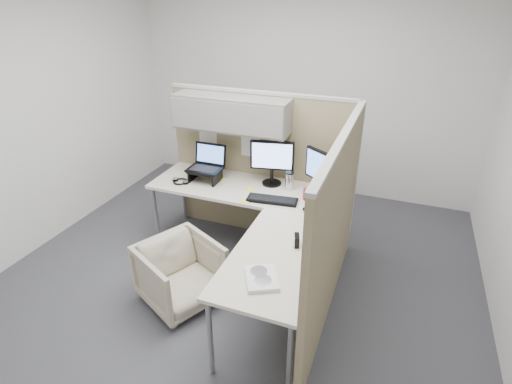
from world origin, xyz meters
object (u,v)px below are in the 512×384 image
(office_chair, at_px, (181,271))
(monitor_left, at_px, (272,159))
(keyboard, at_px, (272,200))
(desk, at_px, (254,214))

(office_chair, relative_size, monitor_left, 1.37)
(office_chair, relative_size, keyboard, 1.33)
(keyboard, bearing_deg, desk, -121.51)
(desk, bearing_deg, office_chair, -129.45)
(desk, relative_size, keyboard, 4.16)
(desk, xyz_separation_m, monitor_left, (-0.02, 0.57, 0.32))
(monitor_left, bearing_deg, keyboard, -81.82)
(office_chair, bearing_deg, monitor_left, 5.54)
(desk, height_order, monitor_left, monitor_left)
(desk, relative_size, monitor_left, 4.29)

